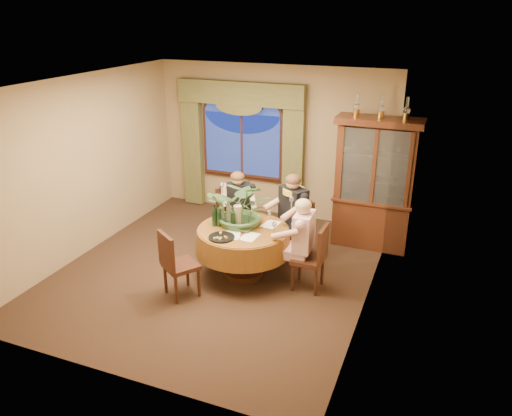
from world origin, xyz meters
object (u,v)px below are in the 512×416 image
at_px(china_cabinet, 374,184).
at_px(wine_bottle_2, 219,216).
at_px(chair_back, 231,220).
at_px(centerpiece_plant, 243,184).
at_px(chair_front_left, 181,264).
at_px(wine_bottle_4, 233,218).
at_px(dining_table, 243,252).
at_px(wine_bottle_1, 214,215).
at_px(chair_back_right, 294,231).
at_px(oil_lamp_left, 357,105).
at_px(wine_bottle_3, 229,214).
at_px(person_back, 238,210).
at_px(person_scarf, 293,217).
at_px(chair_right, 308,257).
at_px(oil_lamp_right, 407,108).
at_px(wine_bottle_0, 222,211).
at_px(stoneware_vase, 238,215).
at_px(olive_bowl, 245,230).
at_px(oil_lamp_center, 381,107).
at_px(person_pink, 303,243).

relative_size(china_cabinet, wine_bottle_2, 6.52).
distance_m(china_cabinet, chair_back, 2.39).
relative_size(chair_back, centerpiece_plant, 0.90).
distance_m(chair_front_left, wine_bottle_4, 0.99).
relative_size(dining_table, wine_bottle_1, 4.29).
bearing_deg(chair_back, centerpiece_plant, 92.36).
distance_m(chair_back, wine_bottle_2, 0.97).
bearing_deg(centerpiece_plant, chair_back, 127.66).
distance_m(chair_back_right, chair_back, 1.10).
relative_size(oil_lamp_left, chair_front_left, 0.35).
height_order(china_cabinet, wine_bottle_3, china_cabinet).
height_order(person_back, centerpiece_plant, centerpiece_plant).
relative_size(chair_back, person_scarf, 0.68).
bearing_deg(wine_bottle_1, chair_front_left, -100.32).
relative_size(china_cabinet, chair_right, 2.24).
relative_size(oil_lamp_right, person_back, 0.26).
xyz_separation_m(china_cabinet, person_scarf, (-1.06, -0.92, -0.37)).
height_order(wine_bottle_0, wine_bottle_1, same).
bearing_deg(oil_lamp_right, stoneware_vase, -142.01).
distance_m(china_cabinet, olive_bowl, 2.36).
bearing_deg(chair_back_right, oil_lamp_right, -111.50).
relative_size(oil_lamp_center, stoneware_vase, 1.11).
bearing_deg(person_pink, wine_bottle_1, 91.94).
relative_size(oil_lamp_left, centerpiece_plant, 0.32).
bearing_deg(wine_bottle_2, oil_lamp_left, 48.26).
relative_size(china_cabinet, chair_front_left, 2.24).
bearing_deg(china_cabinet, wine_bottle_2, -137.88).
xyz_separation_m(chair_back_right, person_scarf, (-0.03, 0.01, 0.22)).
bearing_deg(chair_right, china_cabinet, -17.89).
relative_size(olive_bowl, wine_bottle_4, 0.48).
height_order(stoneware_vase, wine_bottle_2, wine_bottle_2).
xyz_separation_m(chair_back_right, chair_back, (-1.10, 0.03, 0.00)).
distance_m(person_scarf, wine_bottle_2, 1.22).
bearing_deg(stoneware_vase, person_scarf, 47.70).
height_order(oil_lamp_right, stoneware_vase, oil_lamp_right).
bearing_deg(person_scarf, oil_lamp_center, -105.86).
bearing_deg(stoneware_vase, chair_front_left, -115.99).
relative_size(oil_lamp_left, person_pink, 0.26).
bearing_deg(person_scarf, chair_front_left, 89.45).
bearing_deg(wine_bottle_0, person_pink, -4.42).
height_order(olive_bowl, wine_bottle_2, wine_bottle_2).
distance_m(dining_table, china_cabinet, 2.42).
bearing_deg(oil_lamp_right, oil_lamp_left, 180.00).
relative_size(chair_back_right, person_pink, 0.73).
bearing_deg(centerpiece_plant, wine_bottle_4, -107.94).
bearing_deg(chair_right, person_pink, 63.59).
relative_size(chair_back_right, person_back, 0.73).
height_order(person_scarf, wine_bottle_4, person_scarf).
bearing_deg(stoneware_vase, chair_back, 121.82).
relative_size(chair_right, olive_bowl, 6.01).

